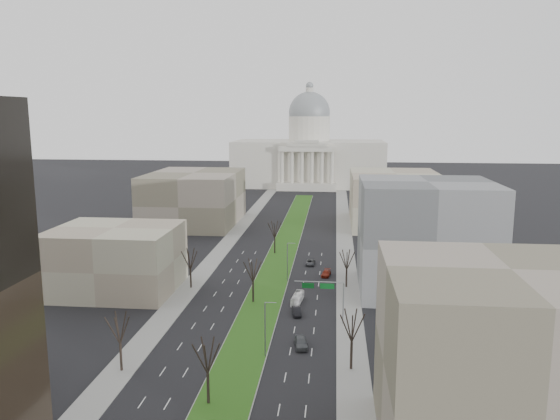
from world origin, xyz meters
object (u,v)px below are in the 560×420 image
Objects in this scene: box_van at (297,298)px; car_grey_far at (310,262)px; car_red at (326,273)px; car_grey_near at (301,342)px; car_black at (297,311)px.

car_grey_far is at bearing 93.75° from box_van.
car_grey_near is at bearing -86.64° from car_red.
box_van reaches higher than car_black.
box_van reaches higher than car_red.
car_red is 10.35m from car_grey_far.
car_grey_near is at bearing -85.19° from car_grey_far.
car_red is at bearing 75.75° from car_grey_near.
car_grey_far is at bearing 81.38° from car_grey_near.
car_red is 1.01× the size of car_grey_far.
box_van is at bearing 86.10° from car_grey_near.
car_black is 35.66m from car_grey_far.
box_van reaches higher than car_grey_near.
car_grey_near is at bearing -78.00° from box_van.
car_grey_near is 1.08× the size of car_grey_far.
car_grey_far is at bearing 121.90° from car_red.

